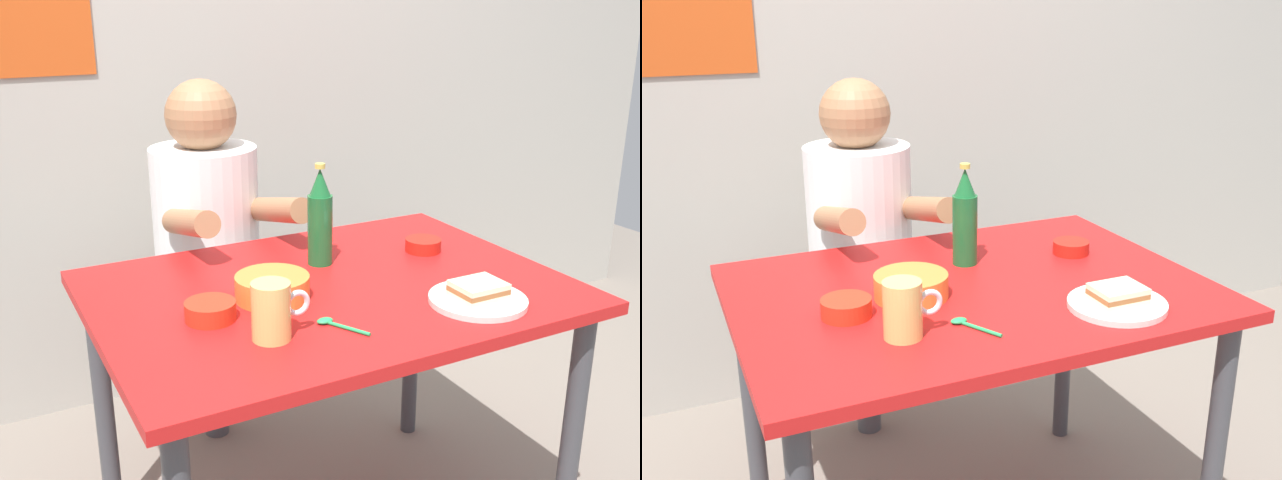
% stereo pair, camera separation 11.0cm
% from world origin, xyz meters
% --- Properties ---
extents(wall_back, '(4.40, 0.09, 2.60)m').
position_xyz_m(wall_back, '(-0.00, 1.05, 1.30)').
color(wall_back, '#ADA89E').
rests_on(wall_back, ground).
extents(dining_table, '(1.10, 0.80, 0.74)m').
position_xyz_m(dining_table, '(0.00, 0.00, 0.65)').
color(dining_table, red).
rests_on(dining_table, ground).
extents(stool, '(0.34, 0.34, 0.45)m').
position_xyz_m(stool, '(-0.09, 0.63, 0.35)').
color(stool, '#4C4C51').
rests_on(stool, ground).
extents(person_seated, '(0.33, 0.56, 0.72)m').
position_xyz_m(person_seated, '(-0.09, 0.62, 0.77)').
color(person_seated, white).
rests_on(person_seated, stool).
extents(plate_orange, '(0.22, 0.22, 0.01)m').
position_xyz_m(plate_orange, '(0.24, -0.24, 0.75)').
color(plate_orange, silver).
rests_on(plate_orange, dining_table).
extents(sandwich, '(0.11, 0.09, 0.04)m').
position_xyz_m(sandwich, '(0.24, -0.24, 0.77)').
color(sandwich, beige).
rests_on(sandwich, plate_orange).
extents(beer_mug, '(0.13, 0.08, 0.12)m').
position_xyz_m(beer_mug, '(-0.23, -0.19, 0.80)').
color(beer_mug, '#D1BC66').
rests_on(beer_mug, dining_table).
extents(beer_bottle, '(0.06, 0.06, 0.26)m').
position_xyz_m(beer_bottle, '(0.05, 0.15, 0.86)').
color(beer_bottle, '#19602D').
rests_on(beer_bottle, dining_table).
extents(sauce_bowl_chili, '(0.11, 0.11, 0.04)m').
position_xyz_m(sauce_bowl_chili, '(-0.31, -0.05, 0.76)').
color(sauce_bowl_chili, red).
rests_on(sauce_bowl_chili, dining_table).
extents(soup_bowl_orange, '(0.17, 0.17, 0.05)m').
position_xyz_m(soup_bowl_orange, '(-0.15, -0.01, 0.77)').
color(soup_bowl_orange, orange).
rests_on(soup_bowl_orange, dining_table).
extents(sambal_bowl_red, '(0.10, 0.10, 0.03)m').
position_xyz_m(sambal_bowl_red, '(0.34, 0.10, 0.76)').
color(sambal_bowl_red, '#B21E14').
rests_on(sambal_bowl_red, dining_table).
extents(spoon, '(0.07, 0.11, 0.01)m').
position_xyz_m(spoon, '(-0.10, -0.20, 0.75)').
color(spoon, '#26A559').
rests_on(spoon, dining_table).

